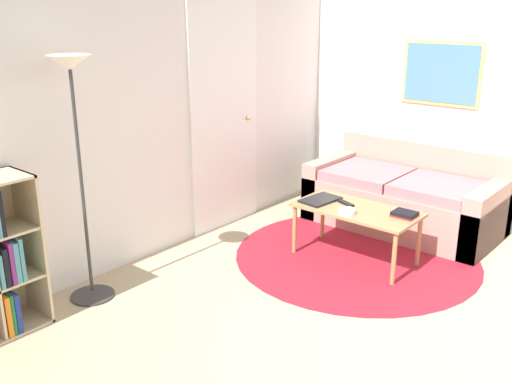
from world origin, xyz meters
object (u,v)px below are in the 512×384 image
Objects in this scene: floor_lamp at (74,110)px; couch at (407,197)px; laptop at (320,200)px; bowl at (347,211)px; coffee_table at (356,214)px.

couch is at bearing -21.27° from floor_lamp.
laptop is 0.36m from bowl.
laptop is at bearing 69.20° from bowl.
bowl is at bearing -177.95° from coffee_table.
coffee_table is at bearing 2.05° from bowl.
coffee_table is (-1.02, -0.04, 0.13)m from couch.
couch is 4.85× the size of laptop.
couch is 1.73× the size of coffee_table.
bowl is at bearing -34.84° from floor_lamp.
bowl is (1.63, -1.14, -0.90)m from floor_lamp.
laptop is (-0.03, 0.33, 0.06)m from coffee_table.
coffee_table is 2.80× the size of laptop.
coffee_table is at bearing -32.22° from floor_lamp.
coffee_table is at bearing -84.54° from laptop.
bowl is (-0.13, -0.34, 0.01)m from laptop.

